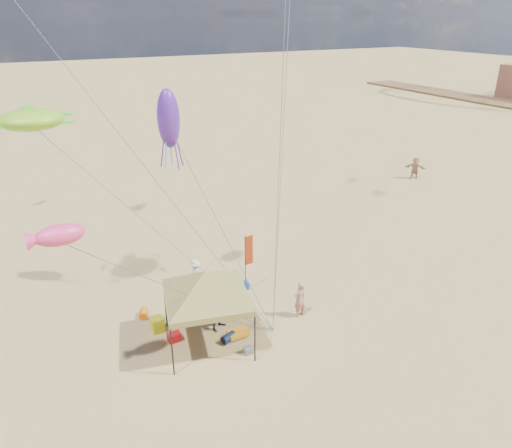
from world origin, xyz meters
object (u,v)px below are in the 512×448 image
object	(u,v)px
person_near_a	(300,299)
canopy_tent	(205,274)
feather_flag	(248,254)
person_near_b	(221,310)
chair_yellow	(158,324)
cooler_blue	(243,286)
cooler_red	(174,337)
beach_cart	(238,333)
person_near_c	(196,274)
chair_green	(236,304)
person_far_c	(415,168)

from	to	relation	value
person_near_a	canopy_tent	bearing A→B (deg)	-13.89
feather_flag	person_near_b	bearing A→B (deg)	-138.47
canopy_tent	chair_yellow	size ratio (longest dim) A/B	8.91
cooler_blue	person_near_a	xyz separation A→B (m)	(1.24, -3.22, 0.70)
canopy_tent	person_near_b	xyz separation A→B (m)	(0.89, 0.70, -2.37)
cooler_red	beach_cart	world-z (taller)	cooler_red
cooler_blue	person_near_c	world-z (taller)	person_near_c
chair_green	person_near_b	bearing A→B (deg)	-142.10
feather_flag	cooler_blue	size ratio (longest dim) A/B	5.61
feather_flag	chair_yellow	xyz separation A→B (m)	(-4.96, -1.11, -1.67)
cooler_red	person_far_c	xyz separation A→B (m)	(24.68, 11.02, 0.71)
beach_cart	person_far_c	size ratio (longest dim) A/B	0.50
cooler_blue	feather_flag	bearing A→B (deg)	-45.56
chair_yellow	feather_flag	bearing A→B (deg)	12.66
canopy_tent	person_near_b	world-z (taller)	canopy_tent
cooler_red	person_near_b	xyz separation A→B (m)	(2.12, -0.08, 0.73)
cooler_red	cooler_blue	distance (m)	4.91
chair_green	canopy_tent	bearing A→B (deg)	-142.00
chair_yellow	person_near_b	size ratio (longest dim) A/B	0.38
chair_yellow	person_near_c	size ratio (longest dim) A/B	0.45
chair_yellow	person_near_a	distance (m)	6.32
cooler_blue	beach_cart	size ratio (longest dim) A/B	0.60
chair_green	person_far_c	bearing A→B (deg)	25.50
person_near_a	person_near_b	world-z (taller)	person_near_b
person_near_c	chair_yellow	bearing A→B (deg)	46.17
cooler_blue	person_far_c	bearing A→B (deg)	23.29
chair_green	person_near_a	bearing A→B (deg)	-36.76
person_near_a	person_near_b	xyz separation A→B (m)	(-3.47, 0.88, 0.03)
canopy_tent	cooler_blue	xyz separation A→B (m)	(3.12, 3.05, -3.10)
cooler_red	chair_yellow	world-z (taller)	chair_yellow
canopy_tent	feather_flag	bearing A→B (deg)	40.65
chair_yellow	person_far_c	xyz separation A→B (m)	(25.09, 10.06, 0.55)
cooler_red	canopy_tent	bearing A→B (deg)	-32.20
cooler_blue	chair_yellow	size ratio (longest dim) A/B	0.77
cooler_red	person_far_c	size ratio (longest dim) A/B	0.30
person_near_a	cooler_red	bearing A→B (deg)	-21.22
person_near_c	beach_cart	bearing A→B (deg)	94.73
cooler_blue	chair_yellow	distance (m)	4.94
feather_flag	cooler_red	size ratio (longest dim) A/B	5.61
canopy_tent	cooler_red	size ratio (longest dim) A/B	11.55
canopy_tent	person_far_c	world-z (taller)	canopy_tent
feather_flag	chair_green	world-z (taller)	feather_flag
canopy_tent	chair_green	xyz separation A→B (m)	(2.02, 1.58, -2.94)
canopy_tent	feather_flag	size ratio (longest dim) A/B	2.06
canopy_tent	person_near_c	xyz separation A→B (m)	(1.14, 4.31, -2.52)
canopy_tent	person_near_b	distance (m)	2.63
canopy_tent	cooler_red	bearing A→B (deg)	147.80
canopy_tent	person_near_a	xyz separation A→B (m)	(4.36, -0.18, -2.40)
chair_yellow	person_near_a	world-z (taller)	person_near_a
canopy_tent	person_far_c	xyz separation A→B (m)	(23.45, 11.80, -2.39)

